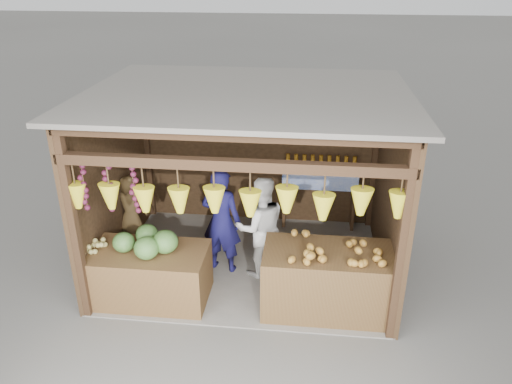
# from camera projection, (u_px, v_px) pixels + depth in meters

# --- Properties ---
(ground) EXTENTS (80.00, 80.00, 0.00)m
(ground) POSITION_uv_depth(u_px,v_px,m) (249.00, 263.00, 7.66)
(ground) COLOR #514F49
(ground) RESTS_ON ground
(stall_structure) EXTENTS (4.30, 3.30, 2.66)m
(stall_structure) POSITION_uv_depth(u_px,v_px,m) (245.00, 163.00, 6.92)
(stall_structure) COLOR slate
(stall_structure) RESTS_ON ground
(back_shelf) EXTENTS (1.25, 0.32, 1.32)m
(back_shelf) POSITION_uv_depth(u_px,v_px,m) (320.00, 181.00, 8.34)
(back_shelf) COLOR #382314
(back_shelf) RESTS_ON ground
(counter_left) EXTENTS (1.59, 0.85, 0.75)m
(counter_left) POSITION_uv_depth(u_px,v_px,m) (149.00, 275.00, 6.72)
(counter_left) COLOR #52371B
(counter_left) RESTS_ON ground
(counter_right) EXTENTS (1.71, 0.85, 0.88)m
(counter_right) POSITION_uv_depth(u_px,v_px,m) (329.00, 281.00, 6.47)
(counter_right) COLOR #4A2F18
(counter_right) RESTS_ON ground
(stool) EXTENTS (0.35, 0.35, 0.33)m
(stool) POSITION_uv_depth(u_px,v_px,m) (135.00, 242.00, 7.90)
(stool) COLOR black
(stool) RESTS_ON ground
(man_standing) EXTENTS (0.66, 0.50, 1.63)m
(man_standing) POSITION_uv_depth(u_px,v_px,m) (221.00, 221.00, 7.18)
(man_standing) COLOR #141244
(man_standing) RESTS_ON ground
(woman_standing) EXTENTS (0.89, 0.79, 1.54)m
(woman_standing) POSITION_uv_depth(u_px,v_px,m) (261.00, 227.00, 7.10)
(woman_standing) COLOR white
(woman_standing) RESTS_ON ground
(vendor_seated) EXTENTS (0.50, 0.34, 0.98)m
(vendor_seated) POSITION_uv_depth(u_px,v_px,m) (131.00, 206.00, 7.63)
(vendor_seated) COLOR brown
(vendor_seated) RESTS_ON stool
(melon_pile) EXTENTS (1.00, 0.50, 0.32)m
(melon_pile) POSITION_uv_depth(u_px,v_px,m) (144.00, 241.00, 6.50)
(melon_pile) COLOR #144412
(melon_pile) RESTS_ON counter_left
(tanfruit_pile) EXTENTS (0.34, 0.40, 0.13)m
(tanfruit_pile) POSITION_uv_depth(u_px,v_px,m) (94.00, 246.00, 6.55)
(tanfruit_pile) COLOR tan
(tanfruit_pile) RESTS_ON counter_left
(mango_pile) EXTENTS (1.40, 0.64, 0.22)m
(mango_pile) POSITION_uv_depth(u_px,v_px,m) (336.00, 247.00, 6.18)
(mango_pile) COLOR red
(mango_pile) RESTS_ON counter_right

